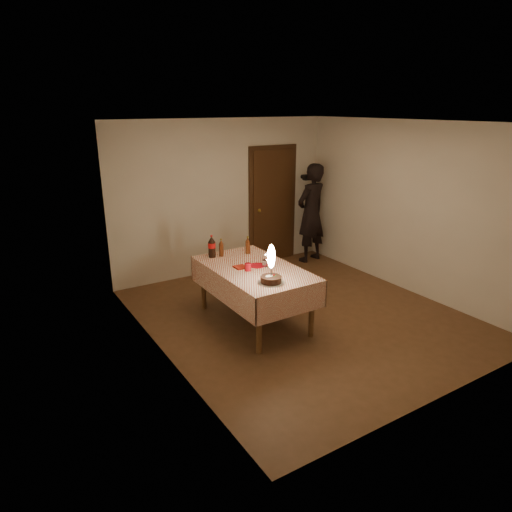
% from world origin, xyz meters
% --- Properties ---
extents(ground, '(4.00, 4.50, 0.01)m').
position_xyz_m(ground, '(0.00, 0.00, 0.00)').
color(ground, brown).
rests_on(ground, ground).
extents(room_shell, '(4.04, 4.54, 2.62)m').
position_xyz_m(room_shell, '(0.03, 0.08, 1.65)').
color(room_shell, silver).
rests_on(room_shell, ground).
extents(dining_table, '(1.02, 1.72, 0.78)m').
position_xyz_m(dining_table, '(-0.66, 0.19, 0.67)').
color(dining_table, brown).
rests_on(dining_table, ground).
extents(birthday_cake, '(0.31, 0.31, 0.48)m').
position_xyz_m(birthday_cake, '(-0.76, -0.37, 0.91)').
color(birthday_cake, white).
rests_on(birthday_cake, dining_table).
extents(red_plate, '(0.22, 0.22, 0.01)m').
position_xyz_m(red_plate, '(-0.59, 0.23, 0.78)').
color(red_plate, red).
rests_on(red_plate, dining_table).
extents(red_cup, '(0.08, 0.08, 0.10)m').
position_xyz_m(red_cup, '(-0.78, 0.13, 0.83)').
color(red_cup, '#AD0C16').
rests_on(red_cup, dining_table).
extents(clear_cup, '(0.07, 0.07, 0.09)m').
position_xyz_m(clear_cup, '(-0.52, 0.15, 0.82)').
color(clear_cup, silver).
rests_on(clear_cup, dining_table).
extents(napkin_stack, '(0.15, 0.15, 0.02)m').
position_xyz_m(napkin_stack, '(-0.81, 0.28, 0.79)').
color(napkin_stack, red).
rests_on(napkin_stack, dining_table).
extents(cola_bottle, '(0.10, 0.10, 0.32)m').
position_xyz_m(cola_bottle, '(-0.93, 0.87, 0.93)').
color(cola_bottle, black).
rests_on(cola_bottle, dining_table).
extents(amber_bottle_left, '(0.06, 0.06, 0.25)m').
position_xyz_m(amber_bottle_left, '(-0.80, 0.84, 0.90)').
color(amber_bottle_left, '#54230E').
rests_on(amber_bottle_left, dining_table).
extents(amber_bottle_right, '(0.06, 0.06, 0.25)m').
position_xyz_m(amber_bottle_right, '(-0.42, 0.74, 0.90)').
color(amber_bottle_right, '#54230E').
rests_on(amber_bottle_right, dining_table).
extents(photographer, '(0.74, 0.56, 1.81)m').
position_xyz_m(photographer, '(1.59, 1.83, 0.91)').
color(photographer, black).
rests_on(photographer, ground).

